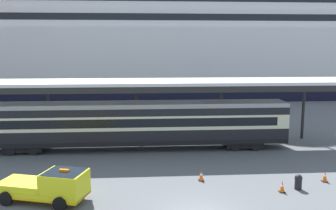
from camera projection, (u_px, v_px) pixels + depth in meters
cruise_ship at (89, 17)px, 66.18m from camera, size 174.54×22.30×42.45m
platform_canopy at (135, 84)px, 31.77m from camera, size 39.94×5.35×5.93m
train_carriage at (136, 123)px, 31.89m from camera, size 25.89×2.81×4.11m
service_truck at (50, 185)px, 21.31m from camera, size 5.56×3.42×2.02m
traffic_cone_near at (325, 176)px, 24.56m from camera, size 0.36×0.36×0.75m
traffic_cone_mid at (282, 187)px, 22.81m from camera, size 0.36×0.36×0.73m
traffic_cone_far at (201, 175)px, 24.76m from camera, size 0.36×0.36×0.73m
quay_bollard at (298, 181)px, 23.25m from camera, size 0.48×0.48×0.96m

